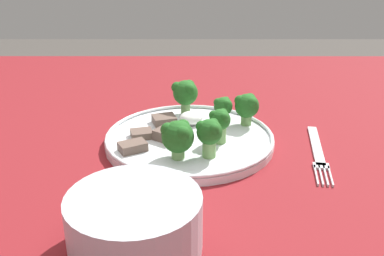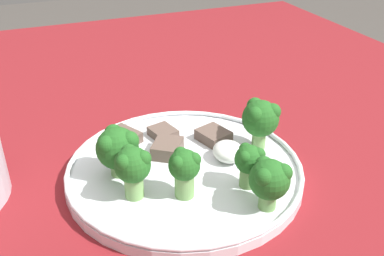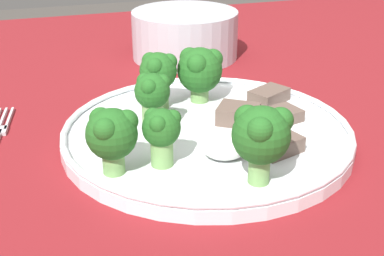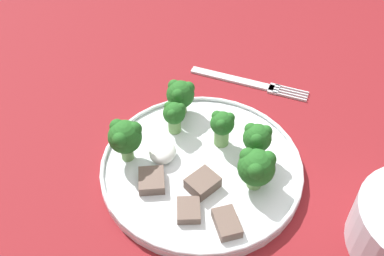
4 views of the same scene
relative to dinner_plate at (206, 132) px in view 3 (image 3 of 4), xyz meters
The scene contains 14 objects.
table 0.09m from the dinner_plate, ahead, with size 1.35×1.15×0.71m.
dinner_plate is the anchor object (origin of this frame).
cream_bowl 0.27m from the dinner_plate, 77.61° to the left, with size 0.15×0.15×0.07m.
broccoli_floret_near_rim_left 0.08m from the dinner_plate, 76.77° to the left, with size 0.05×0.05×0.06m.
broccoli_floret_center_left 0.09m from the dinner_plate, 136.10° to the right, with size 0.03×0.03×0.05m.
broccoli_floret_back_left 0.06m from the dinner_plate, 162.20° to the left, with size 0.03×0.03×0.06m.
broccoli_floret_front_left 0.12m from the dinner_plate, 150.25° to the right, with size 0.04×0.04×0.06m.
broccoli_floret_center_back 0.08m from the dinner_plate, 114.42° to the left, with size 0.04×0.04×0.06m.
broccoli_floret_mid_cluster 0.12m from the dinner_plate, 85.68° to the right, with size 0.05×0.05×0.06m.
meat_slice_front_slice 0.04m from the dinner_plate, ahead, with size 0.05×0.05×0.02m.
meat_slice_middle_slice 0.08m from the dinner_plate, 53.47° to the right, with size 0.05×0.04×0.01m.
meat_slice_rear_slice 0.08m from the dinner_plate, ahead, with size 0.04×0.04×0.01m.
meat_slice_edge_slice 0.10m from the dinner_plate, 27.96° to the left, with size 0.05×0.04×0.01m.
sauce_dollop 0.06m from the dinner_plate, 92.56° to the right, with size 0.04×0.04×0.02m.
Camera 3 is at (-0.18, -0.44, 0.94)m, focal length 50.00 mm.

